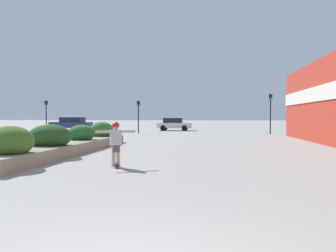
{
  "coord_description": "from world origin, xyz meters",
  "views": [
    {
      "loc": [
        0.81,
        -3.02,
        1.63
      ],
      "look_at": [
        -1.45,
        14.23,
        1.14
      ],
      "focal_mm": 35.0,
      "sensor_mm": 36.0,
      "label": 1
    }
  ],
  "objects_px": {
    "skateboard": "(116,165)",
    "traffic_light_right": "(271,107)",
    "car_leftmost": "(71,124)",
    "traffic_light_far_left": "(46,111)",
    "skateboarder": "(116,139)",
    "car_center_left": "(174,124)",
    "traffic_light_left": "(138,111)"
  },
  "relations": [
    {
      "from": "traffic_light_left",
      "to": "traffic_light_far_left",
      "type": "bearing_deg",
      "value": -179.87
    },
    {
      "from": "traffic_light_left",
      "to": "traffic_light_far_left",
      "type": "height_order",
      "value": "traffic_light_far_left"
    },
    {
      "from": "car_center_left",
      "to": "traffic_light_right",
      "type": "distance_m",
      "value": 12.12
    },
    {
      "from": "skateboard",
      "to": "traffic_light_far_left",
      "type": "relative_size",
      "value": 0.2
    },
    {
      "from": "traffic_light_far_left",
      "to": "car_center_left",
      "type": "bearing_deg",
      "value": 27.64
    },
    {
      "from": "skateboarder",
      "to": "traffic_light_right",
      "type": "distance_m",
      "value": 23.04
    },
    {
      "from": "skateboarder",
      "to": "traffic_light_left",
      "type": "bearing_deg",
      "value": 73.31
    },
    {
      "from": "car_leftmost",
      "to": "traffic_light_left",
      "type": "xyz_separation_m",
      "value": [
        8.97,
        -4.45,
        1.37
      ]
    },
    {
      "from": "skateboard",
      "to": "skateboarder",
      "type": "height_order",
      "value": "skateboarder"
    },
    {
      "from": "skateboard",
      "to": "traffic_light_left",
      "type": "xyz_separation_m",
      "value": [
        -4.12,
        21.64,
        2.14
      ]
    },
    {
      "from": "traffic_light_right",
      "to": "traffic_light_left",
      "type": "bearing_deg",
      "value": 178.63
    },
    {
      "from": "skateboard",
      "to": "car_leftmost",
      "type": "distance_m",
      "value": 29.19
    },
    {
      "from": "car_center_left",
      "to": "traffic_light_right",
      "type": "relative_size",
      "value": 1.07
    },
    {
      "from": "car_leftmost",
      "to": "skateboard",
      "type": "bearing_deg",
      "value": -153.37
    },
    {
      "from": "car_leftmost",
      "to": "traffic_light_right",
      "type": "relative_size",
      "value": 1.24
    },
    {
      "from": "skateboarder",
      "to": "traffic_light_left",
      "type": "relative_size",
      "value": 0.43
    },
    {
      "from": "skateboard",
      "to": "traffic_light_right",
      "type": "height_order",
      "value": "traffic_light_right"
    },
    {
      "from": "car_leftmost",
      "to": "car_center_left",
      "type": "relative_size",
      "value": 1.16
    },
    {
      "from": "skateboarder",
      "to": "car_leftmost",
      "type": "bearing_deg",
      "value": 89.17
    },
    {
      "from": "skateboarder",
      "to": "traffic_light_far_left",
      "type": "height_order",
      "value": "traffic_light_far_left"
    },
    {
      "from": "car_center_left",
      "to": "traffic_light_far_left",
      "type": "height_order",
      "value": "traffic_light_far_left"
    },
    {
      "from": "car_center_left",
      "to": "traffic_light_left",
      "type": "bearing_deg",
      "value": -23.46
    },
    {
      "from": "car_leftmost",
      "to": "traffic_light_left",
      "type": "height_order",
      "value": "traffic_light_left"
    },
    {
      "from": "skateboard",
      "to": "traffic_light_right",
      "type": "distance_m",
      "value": 23.12
    },
    {
      "from": "skateboard",
      "to": "car_leftmost",
      "type": "relative_size",
      "value": 0.14
    },
    {
      "from": "car_leftmost",
      "to": "traffic_light_far_left",
      "type": "xyz_separation_m",
      "value": [
        -0.75,
        -4.47,
        1.42
      ]
    },
    {
      "from": "skateboarder",
      "to": "car_center_left",
      "type": "xyz_separation_m",
      "value": [
        -1.27,
        28.19,
        -0.15
      ]
    },
    {
      "from": "traffic_light_left",
      "to": "traffic_light_far_left",
      "type": "relative_size",
      "value": 0.97
    },
    {
      "from": "skateboard",
      "to": "skateboarder",
      "type": "relative_size",
      "value": 0.49
    },
    {
      "from": "skateboard",
      "to": "car_leftmost",
      "type": "xyz_separation_m",
      "value": [
        -13.08,
        26.09,
        0.77
      ]
    },
    {
      "from": "skateboard",
      "to": "traffic_light_far_left",
      "type": "bearing_deg",
      "value": 95.15
    },
    {
      "from": "skateboard",
      "to": "traffic_light_left",
      "type": "bearing_deg",
      "value": 73.31
    }
  ]
}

